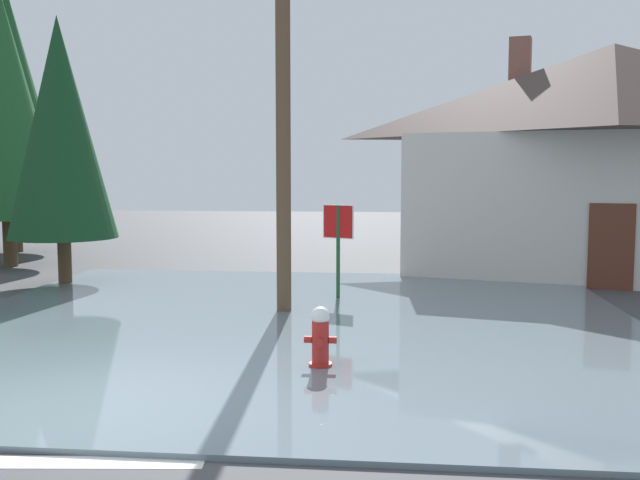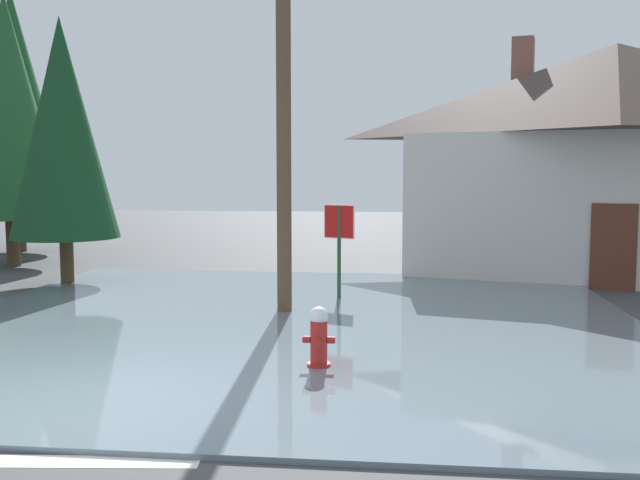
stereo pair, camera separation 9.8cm
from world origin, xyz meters
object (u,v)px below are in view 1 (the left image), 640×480
Objects in this scene: utility_pole at (283,100)px; pine_tree_far_center at (4,106)px; stop_sign_far at (338,233)px; pine_tree_short_left at (10,99)px; house at (610,155)px; pine_tree_tall_left at (60,128)px; fire_hydrant at (320,339)px.

pine_tree_far_center is (-8.88, 6.01, 0.49)m from utility_pole.
stop_sign_far is at bearing 58.14° from utility_pole.
utility_pole is at bearing -41.89° from pine_tree_short_left.
house reaches higher than pine_tree_tall_left.
pine_tree_tall_left is at bearing -45.12° from pine_tree_far_center.
stop_sign_far is at bearing -11.71° from pine_tree_tall_left.
pine_tree_tall_left is at bearing -165.11° from house.
stop_sign_far is (-0.17, 5.35, 1.01)m from fire_hydrant.
pine_tree_far_center is at bearing 145.91° from utility_pole.
pine_tree_short_left reaches higher than house.
utility_pole is (-1.10, 3.86, 3.63)m from fire_hydrant.
pine_tree_far_center is (1.77, -3.54, -0.58)m from pine_tree_short_left.
pine_tree_far_center is (-3.12, 3.14, 0.81)m from pine_tree_tall_left.
stop_sign_far is 8.67m from house.
utility_pole is 14.35m from pine_tree_short_left.
pine_tree_far_center is at bearing -178.38° from house.
fire_hydrant is at bearing -44.49° from pine_tree_tall_left.
pine_tree_short_left is at bearing 138.11° from utility_pole.
pine_tree_short_left reaches higher than utility_pole.
utility_pole reaches higher than fire_hydrant.
pine_tree_far_center is at bearing 135.31° from fire_hydrant.
pine_tree_short_left is at bearing 145.15° from stop_sign_far.
stop_sign_far is (0.93, 1.49, -2.62)m from utility_pole.
fire_hydrant is 12.63m from house.
house is 1.55× the size of pine_tree_far_center.
pine_tree_tall_left is (-13.57, -3.61, 0.58)m from house.
fire_hydrant is 0.12× the size of pine_tree_far_center.
utility_pole is 1.01× the size of pine_tree_far_center.
pine_tree_far_center is at bearing 134.88° from pine_tree_tall_left.
pine_tree_short_left is (-4.89, 6.68, 1.39)m from pine_tree_tall_left.
pine_tree_far_center is (-9.98, 9.88, 4.11)m from fire_hydrant.
utility_pole is at bearing -26.53° from pine_tree_tall_left.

